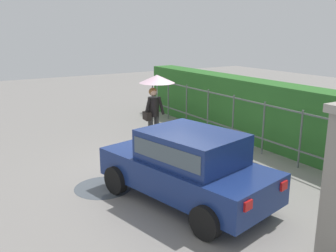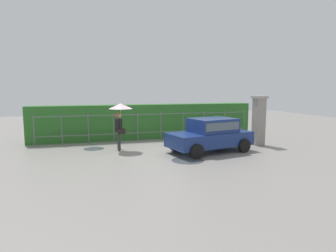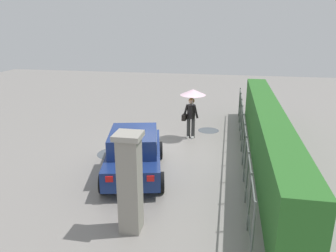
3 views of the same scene
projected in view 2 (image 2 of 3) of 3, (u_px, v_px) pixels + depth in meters
The scene contains 8 objects.
ground_plane at pixel (166, 151), 13.04m from camera, with size 40.00×40.00×0.00m, color gray.
car at pixel (211, 134), 12.83m from camera, with size 3.97×2.49×1.48m.
pedestrian at pixel (120, 114), 13.02m from camera, with size 1.06×1.06×2.12m.
gate_pillar at pixel (259, 120), 14.30m from camera, with size 0.60×0.60×2.42m.
fence_section at pixel (149, 125), 15.57m from camera, with size 11.43×0.05×1.50m.
hedge_row at pixel (146, 121), 16.32m from camera, with size 12.38×0.90×1.90m, color #2D6B28.
puddle_near at pixel (188, 160), 11.34m from camera, with size 1.28×1.28×0.00m, color #4C545B.
puddle_far at pixel (94, 149), 13.53m from camera, with size 0.94×0.94×0.00m, color #4C545B.
Camera 2 is at (-3.48, -12.31, 2.77)m, focal length 31.18 mm.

